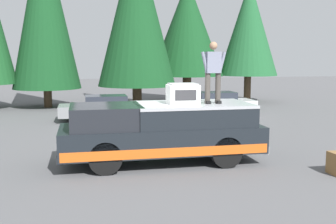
% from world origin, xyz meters
% --- Properties ---
extents(ground_plane, '(90.00, 90.00, 0.00)m').
position_xyz_m(ground_plane, '(0.00, 0.00, 0.00)').
color(ground_plane, '#565659').
extents(pickup_truck, '(2.01, 5.54, 1.65)m').
position_xyz_m(pickup_truck, '(-0.26, -0.17, 0.87)').
color(pickup_truck, black).
rests_on(pickup_truck, ground).
extents(compressor_unit, '(0.65, 0.84, 0.56)m').
position_xyz_m(compressor_unit, '(-0.31, -0.76, 1.93)').
color(compressor_unit, silver).
rests_on(compressor_unit, pickup_truck).
extents(person_on_truck_bed, '(0.29, 0.72, 1.69)m').
position_xyz_m(person_on_truck_bed, '(-0.45, -1.58, 2.55)').
color(person_on_truck_bed, '#423D38').
rests_on(person_on_truck_bed, pickup_truck).
extents(parked_car_silver, '(1.64, 4.10, 1.16)m').
position_xyz_m(parked_car_silver, '(8.62, -4.67, 0.58)').
color(parked_car_silver, silver).
rests_on(parked_car_silver, ground).
extents(parked_car_grey, '(1.64, 4.10, 1.16)m').
position_xyz_m(parked_car_grey, '(7.85, 0.94, 0.58)').
color(parked_car_grey, gray).
rests_on(parked_car_grey, ground).
extents(conifer_far_left, '(3.79, 3.79, 7.85)m').
position_xyz_m(conifer_far_left, '(14.00, -8.73, 4.78)').
color(conifer_far_left, '#4C3826').
rests_on(conifer_far_left, ground).
extents(conifer_left, '(4.70, 4.70, 7.80)m').
position_xyz_m(conifer_left, '(14.55, -4.76, 4.74)').
color(conifer_left, '#4C3826').
rests_on(conifer_left, ground).
extents(conifer_center_left, '(4.54, 4.54, 10.02)m').
position_xyz_m(conifer_center_left, '(12.72, -1.25, 5.62)').
color(conifer_center_left, '#4C3826').
rests_on(conifer_center_left, ground).
extents(conifer_center_right, '(3.90, 3.90, 10.55)m').
position_xyz_m(conifer_center_right, '(13.61, 3.91, 5.82)').
color(conifer_center_right, '#4C3826').
rests_on(conifer_center_right, ground).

